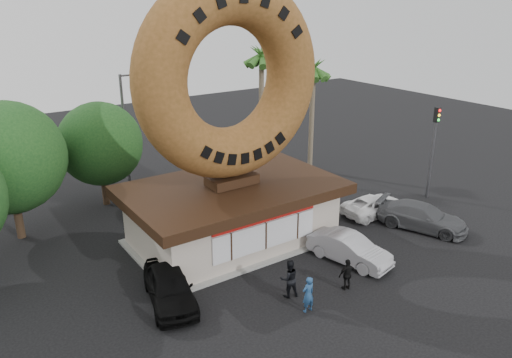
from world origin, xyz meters
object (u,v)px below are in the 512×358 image
Objects in this scene: person_left at (308,294)px; traffic_signal at (434,141)px; giant_donut at (230,78)px; person_right at (347,274)px; car_silver at (349,249)px; car_black at (169,287)px; car_grey at (422,217)px; car_white at (374,205)px; donut_shop at (233,211)px; street_lamp at (127,128)px; person_center at (289,278)px.

traffic_signal is at bearing -160.61° from person_left.
person_right is (1.72, -7.06, -8.08)m from giant_donut.
person_left is 0.38× the size of car_silver.
car_black is 15.22m from car_grey.
car_grey is at bearing -8.77° from car_silver.
giant_donut reaches higher than car_white.
traffic_signal is at bearing -147.90° from person_right.
street_lamp is (-1.86, 10.02, 2.72)m from donut_shop.
car_black is at bearing -12.35° from person_center.
traffic_signal is (14.00, -1.99, 2.10)m from donut_shop.
car_grey is 1.18× the size of car_white.
person_center is (-0.80, -5.99, -7.95)m from giant_donut.
person_center is at bearing -97.63° from giant_donut.
traffic_signal is 3.39× the size of person_center.
traffic_signal is at bearing -8.17° from giant_donut.
car_black is 1.06× the size of car_white.
car_white is (14.38, 1.49, -0.18)m from car_black.
street_lamp reaches higher than car_silver.
person_left is at bearing -96.56° from giant_donut.
car_black reaches higher than car_silver.
donut_shop reaches higher than car_black.
car_grey is (10.57, 1.13, -0.16)m from person_center.
car_black is (-4.58, 2.55, -0.12)m from person_center.
person_center is (-14.80, -3.98, -2.97)m from traffic_signal.
street_lamp is at bearing -68.43° from person_right.
car_grey is (11.62, -14.86, -3.75)m from street_lamp.
car_black is 1.05× the size of car_silver.
street_lamp is 19.90m from traffic_signal.
car_silver is (8.98, -1.84, -0.06)m from car_black.
car_black is (-4.54, 3.92, -0.05)m from person_left.
car_grey reaches higher than car_silver.
donut_shop is at bearing 171.90° from traffic_signal.
traffic_signal reaches higher than car_white.
giant_donut reaches higher than traffic_signal.
person_left is 0.36× the size of car_black.
car_silver is at bearing -55.70° from giant_donut.
street_lamp is at bearing 96.99° from car_silver.
car_silver is 6.19m from car_grey.
car_grey is (6.17, 0.42, 0.02)m from car_silver.
car_black is at bearing -41.22° from person_left.
car_white is at bearing 19.75° from car_black.
person_center is 0.35× the size of car_grey.
person_center is at bearing -92.22° from person_left.
person_left is 10.91m from car_grey.
person_center is 0.41× the size of car_silver.
car_white is (9.84, 5.41, -0.22)m from person_left.
person_center is at bearing 163.54° from car_grey.
giant_donut is 1.26× the size of street_lamp.
traffic_signal reaches higher than person_center.
person_right is (-12.28, -5.05, -3.10)m from traffic_signal.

